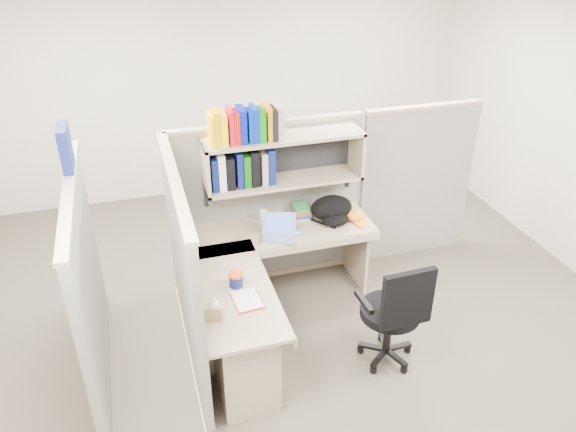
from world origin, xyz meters
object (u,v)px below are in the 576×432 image
object	(u,v)px
backpack	(333,211)
snack_canister	(236,279)
task_chair	(391,328)
laptop	(278,229)
desk	(257,322)

from	to	relation	value
backpack	snack_canister	xyz separation A→B (m)	(-1.06, -0.71, -0.06)
task_chair	snack_canister	bearing A→B (deg)	160.76
snack_canister	laptop	bearing A→B (deg)	48.55
desk	snack_canister	xyz separation A→B (m)	(-0.12, 0.12, 0.35)
laptop	task_chair	world-z (taller)	task_chair
desk	laptop	world-z (taller)	laptop
laptop	backpack	world-z (taller)	backpack
laptop	backpack	size ratio (longest dim) A/B	0.75
desk	snack_canister	bearing A→B (deg)	135.04
backpack	desk	bearing A→B (deg)	-158.61
task_chair	laptop	bearing A→B (deg)	124.42
desk	laptop	distance (m)	0.87
laptop	desk	bearing A→B (deg)	-98.38
desk	task_chair	size ratio (longest dim) A/B	1.73
desk	snack_canister	world-z (taller)	snack_canister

